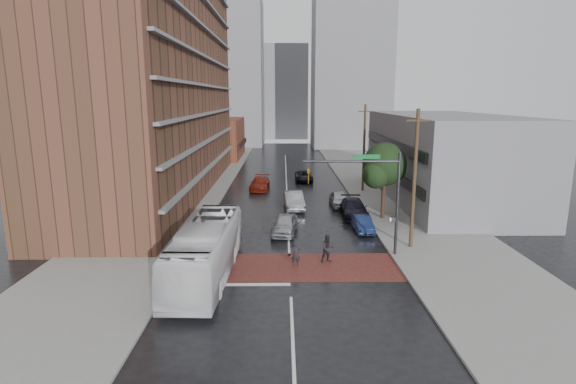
{
  "coord_description": "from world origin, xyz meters",
  "views": [
    {
      "loc": [
        -0.41,
        -26.88,
        10.75
      ],
      "look_at": [
        -0.04,
        7.39,
        3.5
      ],
      "focal_mm": 28.0,
      "sensor_mm": 36.0,
      "label": 1
    }
  ],
  "objects_px": {
    "car_travel_c": "(260,184)",
    "suv_travel": "(304,176)",
    "pedestrian_a": "(296,254)",
    "car_parked_far": "(339,199)",
    "car_parked_mid": "(354,208)",
    "car_travel_b": "(294,200)",
    "car_travel_a": "(285,224)",
    "transit_bus": "(206,250)",
    "pedestrian_b": "(328,249)",
    "car_parked_near": "(362,224)"
  },
  "relations": [
    {
      "from": "car_parked_near",
      "to": "car_parked_mid",
      "type": "xyz_separation_m",
      "value": [
        0.01,
        4.59,
        0.15
      ]
    },
    {
      "from": "suv_travel",
      "to": "car_parked_far",
      "type": "xyz_separation_m",
      "value": [
        2.9,
        -13.82,
        0.07
      ]
    },
    {
      "from": "car_parked_near",
      "to": "car_travel_b",
      "type": "bearing_deg",
      "value": 122.96
    },
    {
      "from": "car_travel_b",
      "to": "car_travel_c",
      "type": "relative_size",
      "value": 0.99
    },
    {
      "from": "car_travel_a",
      "to": "car_travel_b",
      "type": "height_order",
      "value": "car_travel_b"
    },
    {
      "from": "car_travel_c",
      "to": "car_travel_a",
      "type": "bearing_deg",
      "value": -76.17
    },
    {
      "from": "car_travel_c",
      "to": "car_parked_mid",
      "type": "bearing_deg",
      "value": -48.7
    },
    {
      "from": "pedestrian_b",
      "to": "car_travel_a",
      "type": "relative_size",
      "value": 0.42
    },
    {
      "from": "car_travel_a",
      "to": "car_travel_c",
      "type": "xyz_separation_m",
      "value": [
        -2.9,
        17.47,
        -0.02
      ]
    },
    {
      "from": "pedestrian_b",
      "to": "car_travel_a",
      "type": "distance_m",
      "value": 7.03
    },
    {
      "from": "transit_bus",
      "to": "car_travel_a",
      "type": "xyz_separation_m",
      "value": [
        4.8,
        8.78,
        -0.91
      ]
    },
    {
      "from": "suv_travel",
      "to": "car_travel_a",
      "type": "bearing_deg",
      "value": -97.42
    },
    {
      "from": "pedestrian_b",
      "to": "car_parked_far",
      "type": "distance_m",
      "value": 15.86
    },
    {
      "from": "car_travel_b",
      "to": "car_parked_mid",
      "type": "xyz_separation_m",
      "value": [
        5.45,
        -3.06,
        -0.05
      ]
    },
    {
      "from": "pedestrian_a",
      "to": "car_travel_a",
      "type": "xyz_separation_m",
      "value": [
        -0.68,
        7.15,
        -0.04
      ]
    },
    {
      "from": "transit_bus",
      "to": "pedestrian_a",
      "type": "relative_size",
      "value": 7.4
    },
    {
      "from": "car_travel_a",
      "to": "car_parked_mid",
      "type": "xyz_separation_m",
      "value": [
        6.34,
        5.16,
        0.02
      ]
    },
    {
      "from": "transit_bus",
      "to": "suv_travel",
      "type": "relative_size",
      "value": 2.52
    },
    {
      "from": "transit_bus",
      "to": "car_travel_a",
      "type": "relative_size",
      "value": 2.66
    },
    {
      "from": "pedestrian_b",
      "to": "car_parked_far",
      "type": "xyz_separation_m",
      "value": [
        2.67,
        15.63,
        -0.21
      ]
    },
    {
      "from": "car_parked_far",
      "to": "car_parked_mid",
      "type": "bearing_deg",
      "value": -79.08
    },
    {
      "from": "car_travel_a",
      "to": "car_travel_c",
      "type": "distance_m",
      "value": 17.71
    },
    {
      "from": "transit_bus",
      "to": "car_travel_c",
      "type": "relative_size",
      "value": 2.34
    },
    {
      "from": "pedestrian_b",
      "to": "suv_travel",
      "type": "height_order",
      "value": "pedestrian_b"
    },
    {
      "from": "transit_bus",
      "to": "car_parked_far",
      "type": "height_order",
      "value": "transit_bus"
    },
    {
      "from": "pedestrian_a",
      "to": "car_travel_c",
      "type": "bearing_deg",
      "value": 87.59
    },
    {
      "from": "car_travel_c",
      "to": "car_parked_near",
      "type": "bearing_deg",
      "value": -56.94
    },
    {
      "from": "pedestrian_b",
      "to": "car_parked_far",
      "type": "height_order",
      "value": "pedestrian_b"
    },
    {
      "from": "car_travel_c",
      "to": "pedestrian_a",
      "type": "bearing_deg",
      "value": -77.32
    },
    {
      "from": "pedestrian_a",
      "to": "car_parked_far",
      "type": "distance_m",
      "value": 17.03
    },
    {
      "from": "car_travel_b",
      "to": "car_travel_c",
      "type": "height_order",
      "value": "car_travel_b"
    },
    {
      "from": "car_travel_b",
      "to": "pedestrian_a",
      "type": "bearing_deg",
      "value": -95.4
    },
    {
      "from": "transit_bus",
      "to": "car_parked_far",
      "type": "bearing_deg",
      "value": 62.08
    },
    {
      "from": "transit_bus",
      "to": "suv_travel",
      "type": "height_order",
      "value": "transit_bus"
    },
    {
      "from": "car_travel_c",
      "to": "car_parked_far",
      "type": "height_order",
      "value": "car_travel_c"
    },
    {
      "from": "car_travel_b",
      "to": "transit_bus",
      "type": "bearing_deg",
      "value": -113.11
    },
    {
      "from": "car_travel_c",
      "to": "car_parked_near",
      "type": "relative_size",
      "value": 1.33
    },
    {
      "from": "transit_bus",
      "to": "car_travel_c",
      "type": "bearing_deg",
      "value": 87.73
    },
    {
      "from": "transit_bus",
      "to": "car_travel_c",
      "type": "distance_m",
      "value": 26.34
    },
    {
      "from": "car_travel_c",
      "to": "car_parked_far",
      "type": "bearing_deg",
      "value": -40.23
    },
    {
      "from": "car_travel_b",
      "to": "car_parked_mid",
      "type": "bearing_deg",
      "value": -33.92
    },
    {
      "from": "car_travel_c",
      "to": "suv_travel",
      "type": "bearing_deg",
      "value": 49.67
    },
    {
      "from": "car_travel_a",
      "to": "car_travel_b",
      "type": "distance_m",
      "value": 8.27
    },
    {
      "from": "suv_travel",
      "to": "car_parked_far",
      "type": "relative_size",
      "value": 1.11
    },
    {
      "from": "car_parked_near",
      "to": "pedestrian_b",
      "type": "bearing_deg",
      "value": -119.09
    },
    {
      "from": "pedestrian_a",
      "to": "car_parked_near",
      "type": "relative_size",
      "value": 0.42
    },
    {
      "from": "car_travel_c",
      "to": "suv_travel",
      "type": "relative_size",
      "value": 1.08
    },
    {
      "from": "car_parked_mid",
      "to": "car_parked_near",
      "type": "bearing_deg",
      "value": -88.87
    },
    {
      "from": "car_travel_a",
      "to": "car_travel_c",
      "type": "bearing_deg",
      "value": 107.5
    },
    {
      "from": "car_travel_c",
      "to": "car_parked_mid",
      "type": "xyz_separation_m",
      "value": [
        9.24,
        -12.31,
        0.04
      ]
    }
  ]
}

